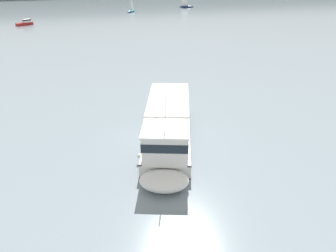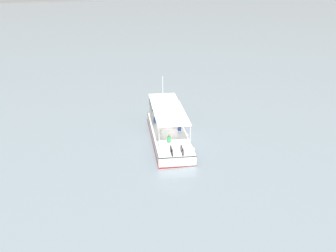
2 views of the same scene
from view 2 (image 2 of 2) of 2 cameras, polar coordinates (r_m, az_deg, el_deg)
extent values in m
plane|color=gray|center=(36.48, 0.58, -2.20)|extent=(400.00, 400.00, 0.00)
cube|color=white|center=(35.96, 0.13, -1.61)|extent=(6.61, 11.25, 1.10)
ellipsoid|color=white|center=(41.65, -1.04, 1.84)|extent=(3.51, 3.05, 1.01)
cube|color=red|center=(36.15, 0.13, -2.26)|extent=(6.65, 11.26, 0.16)
cube|color=#2D2D33|center=(35.77, 0.13, -0.93)|extent=(6.67, 11.27, 0.10)
cube|color=white|center=(39.46, -0.75, 2.96)|extent=(3.43, 3.36, 1.90)
cube|color=#19232D|center=(39.35, -0.75, 3.42)|extent=(3.50, 3.42, 0.56)
cube|color=white|center=(39.14, -0.76, 4.36)|extent=(3.63, 3.56, 0.12)
cube|color=white|center=(34.57, 0.24, 2.02)|extent=(5.01, 7.30, 0.10)
cylinder|color=silver|center=(37.81, -2.50, 2.14)|extent=(0.08, 0.08, 2.00)
cylinder|color=silver|center=(38.14, 1.58, 2.33)|extent=(0.08, 0.08, 2.00)
cylinder|color=silver|center=(31.83, -1.38, -1.89)|extent=(0.08, 0.08, 2.00)
cylinder|color=silver|center=(32.21, 3.44, -1.62)|extent=(0.08, 0.08, 2.00)
cylinder|color=silver|center=(39.08, -0.82, 6.11)|extent=(0.06, 0.06, 2.20)
sphere|color=white|center=(39.33, 2.02, 0.46)|extent=(0.36, 0.36, 0.36)
sphere|color=white|center=(36.34, 2.89, -1.47)|extent=(0.36, 0.36, 0.36)
sphere|color=white|center=(33.59, 3.85, -3.60)|extent=(0.36, 0.36, 0.36)
torus|color=black|center=(31.45, 0.46, -3.55)|extent=(0.28, 0.64, 0.66)
torus|color=black|center=(30.83, 0.65, -4.11)|extent=(0.28, 0.64, 0.66)
cylinder|color=#232328|center=(31.09, 0.55, -3.63)|extent=(0.29, 0.68, 0.06)
torus|color=black|center=(31.58, 2.08, -3.45)|extent=(0.28, 0.64, 0.66)
torus|color=black|center=(30.96, 2.30, -4.01)|extent=(0.28, 0.64, 0.66)
cylinder|color=maroon|center=(31.22, 2.19, -3.53)|extent=(0.29, 0.68, 0.06)
cube|color=#338C4C|center=(32.97, 0.17, -2.02)|extent=(0.37, 0.31, 0.52)
sphere|color=#9E7051|center=(32.81, 0.17, -1.43)|extent=(0.20, 0.20, 0.20)
cube|color=white|center=(33.96, -1.26, -1.27)|extent=(0.37, 0.31, 0.52)
sphere|color=beige|center=(33.81, -1.27, -0.69)|extent=(0.20, 0.20, 0.20)
cube|color=#2D4CA5|center=(35.29, 1.76, -0.33)|extent=(0.37, 0.31, 0.52)
sphere|color=#9E7051|center=(35.15, 1.76, 0.23)|extent=(0.20, 0.20, 0.20)
cube|color=red|center=(36.34, 1.20, 0.37)|extent=(0.37, 0.31, 0.52)
sphere|color=beige|center=(36.20, 1.20, 0.92)|extent=(0.20, 0.20, 0.20)
cube|color=#2D4CA5|center=(37.20, -1.96, 0.90)|extent=(0.37, 0.31, 0.52)
sphere|color=#9E7051|center=(37.07, -1.96, 1.44)|extent=(0.20, 0.20, 0.20)
camera|label=1|loc=(54.92, -4.18, 18.97)|focal=35.09mm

